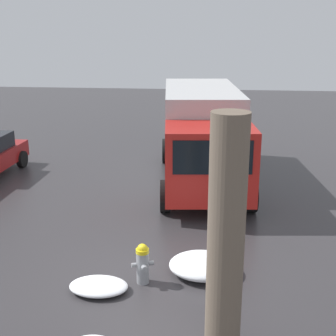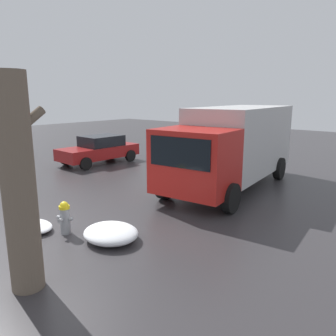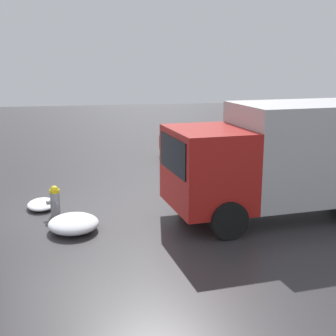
% 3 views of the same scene
% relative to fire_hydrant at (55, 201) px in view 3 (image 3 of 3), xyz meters
% --- Properties ---
extents(ground_plane, '(60.00, 60.00, 0.00)m').
position_rel_fire_hydrant_xyz_m(ground_plane, '(0.00, 0.00, -0.43)').
color(ground_plane, '#333033').
extents(fire_hydrant, '(0.36, 0.45, 0.84)m').
position_rel_fire_hydrant_xyz_m(fire_hydrant, '(0.00, 0.00, 0.00)').
color(fire_hydrant, gray).
rests_on(fire_hydrant, ground_plane).
extents(delivery_truck, '(7.46, 3.23, 2.98)m').
position_rel_fire_hydrant_xyz_m(delivery_truck, '(6.68, -0.93, 1.20)').
color(delivery_truck, red).
rests_on(delivery_truck, ground_plane).
extents(parked_car, '(4.14, 1.99, 1.40)m').
position_rel_fire_hydrant_xyz_m(parked_car, '(6.17, 6.50, 0.29)').
color(parked_car, maroon).
rests_on(parked_car, ground_plane).
extents(snow_pile_by_hydrant, '(1.23, 1.40, 0.37)m').
position_rel_fire_hydrant_xyz_m(snow_pile_by_hydrant, '(0.48, -1.18, -0.25)').
color(snow_pile_by_hydrant, white).
rests_on(snow_pile_by_hydrant, ground_plane).
extents(snow_pile_curbside, '(0.79, 1.15, 0.21)m').
position_rel_fire_hydrant_xyz_m(snow_pile_curbside, '(-0.41, 0.80, -0.33)').
color(snow_pile_curbside, white).
rests_on(snow_pile_curbside, ground_plane).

